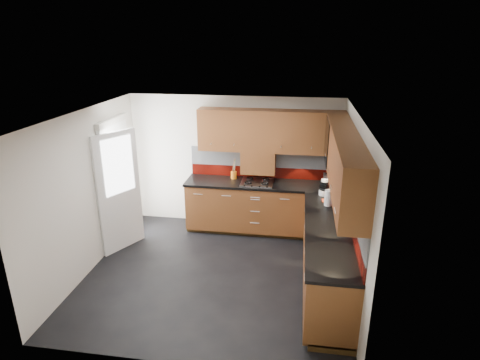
% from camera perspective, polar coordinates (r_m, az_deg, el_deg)
% --- Properties ---
extents(room, '(4.00, 3.80, 2.64)m').
position_cam_1_polar(room, '(5.54, -3.80, 0.03)').
color(room, black).
extents(base_cabinets, '(2.70, 3.20, 0.95)m').
position_cam_1_polar(base_cabinets, '(6.50, 7.08, -7.15)').
color(base_cabinets, brown).
rests_on(base_cabinets, room).
extents(countertop, '(2.72, 3.22, 0.04)m').
position_cam_1_polar(countertop, '(6.29, 7.14, -3.28)').
color(countertop, black).
rests_on(countertop, base_cabinets).
extents(backsplash, '(2.70, 3.20, 0.54)m').
position_cam_1_polar(backsplash, '(6.39, 9.31, -0.21)').
color(backsplash, maroon).
rests_on(backsplash, countertop).
extents(upper_cabinets, '(2.50, 3.20, 0.72)m').
position_cam_1_polar(upper_cabinets, '(6.06, 9.20, 4.93)').
color(upper_cabinets, brown).
rests_on(upper_cabinets, room).
extents(extractor_hood, '(0.60, 0.33, 0.40)m').
position_cam_1_polar(extractor_hood, '(7.07, 2.63, 2.61)').
color(extractor_hood, brown).
rests_on(extractor_hood, room).
extents(glass_cabinet, '(0.32, 0.80, 0.66)m').
position_cam_1_polar(glass_cabinet, '(6.36, 13.55, 5.57)').
color(glass_cabinet, black).
rests_on(glass_cabinet, room).
extents(back_door, '(0.42, 1.19, 2.04)m').
position_cam_1_polar(back_door, '(6.93, -16.89, -0.77)').
color(back_door, white).
rests_on(back_door, room).
extents(gas_hob, '(0.56, 0.49, 0.04)m').
position_cam_1_polar(gas_hob, '(7.02, 2.44, -0.32)').
color(gas_hob, silver).
rests_on(gas_hob, countertop).
extents(utensil_pot, '(0.11, 0.11, 0.38)m').
position_cam_1_polar(utensil_pot, '(7.21, -0.88, 0.88)').
color(utensil_pot, orange).
rests_on(utensil_pot, countertop).
extents(toaster, '(0.29, 0.19, 0.21)m').
position_cam_1_polar(toaster, '(7.06, 12.89, 0.00)').
color(toaster, silver).
rests_on(toaster, countertop).
extents(food_processor, '(0.16, 0.16, 0.27)m').
position_cam_1_polar(food_processor, '(6.60, 11.89, -1.08)').
color(food_processor, white).
rests_on(food_processor, countertop).
extents(paper_towel, '(0.12, 0.12, 0.25)m').
position_cam_1_polar(paper_towel, '(6.21, 12.45, -2.50)').
color(paper_towel, white).
rests_on(paper_towel, countertop).
extents(orange_cloth, '(0.15, 0.13, 0.02)m').
position_cam_1_polar(orange_cloth, '(6.40, 12.22, -2.90)').
color(orange_cloth, '#EA441A').
rests_on(orange_cloth, countertop).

